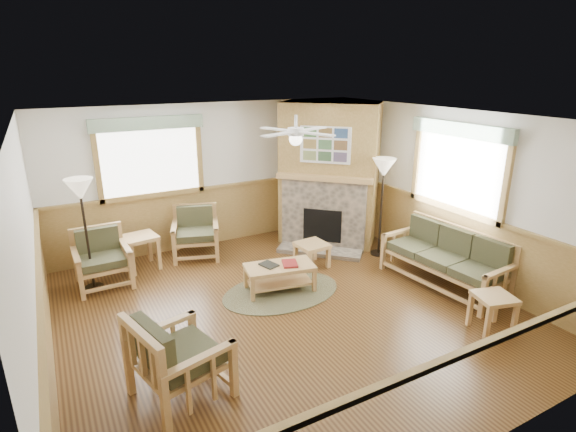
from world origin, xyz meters
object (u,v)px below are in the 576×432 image
floor_lamp_left (87,235)px  end_table_chairs (141,252)px  armchair_back_left (102,259)px  footstool (312,255)px  coffee_table (280,278)px  armchair_back_right (196,233)px  armchair_left (180,356)px  sofa (444,258)px  end_table_sofa (492,313)px  floor_lamp_right (381,208)px

floor_lamp_left → end_table_chairs: bearing=25.5°
armchair_back_left → footstool: 3.41m
coffee_table → armchair_back_left: bearing=158.4°
armchair_back_right → armchair_left: bearing=-91.6°
sofa → coffee_table: (-2.36, 1.07, -0.24)m
end_table_sofa → floor_lamp_right: (0.37, 2.71, 0.65)m
armchair_left → coffee_table: size_ratio=0.91×
end_table_sofa → footstool: bearing=109.3°
coffee_table → end_table_sofa: end_table_sofa is taller
sofa → end_table_chairs: sofa is taller
end_table_chairs → floor_lamp_left: floor_lamp_left is taller
sofa → armchair_back_left: bearing=-123.6°
floor_lamp_right → end_table_sofa: bearing=-97.7°
armchair_back_right → footstool: bearing=-22.6°
sofa → floor_lamp_right: size_ratio=1.09×
armchair_back_right → floor_lamp_right: size_ratio=0.49×
armchair_back_left → footstool: (3.26, -0.99, -0.23)m
end_table_sofa → coffee_table: bearing=129.0°
end_table_chairs → floor_lamp_right: size_ratio=0.33×
sofa → armchair_left: armchair_left is taller
sofa → armchair_left: (-4.35, -0.51, 0.03)m
armchair_back_left → sofa: bearing=-29.9°
armchair_left → end_table_chairs: size_ratio=1.60×
coffee_table → floor_lamp_left: size_ratio=0.59×
coffee_table → armchair_back_right: bearing=121.3°
floor_lamp_left → armchair_left: bearing=-80.0°
coffee_table → end_table_sofa: bearing=-40.2°
armchair_back_left → floor_lamp_left: (-0.17, -0.05, 0.44)m
armchair_left → floor_lamp_left: 3.11m
armchair_back_left → end_table_chairs: armchair_back_left is taller
floor_lamp_left → floor_lamp_right: size_ratio=0.98×
end_table_chairs → armchair_back_left: bearing=-152.0°
floor_lamp_right → footstool: bearing=174.1°
armchair_back_left → end_table_sofa: armchair_back_left is taller
armchair_left → armchair_back_right: bearing=-34.5°
sofa → footstool: size_ratio=4.00×
armchair_left → end_table_chairs: (0.29, 3.43, -0.18)m
end_table_chairs → coffee_table: bearing=-47.3°
end_table_sofa → floor_lamp_left: floor_lamp_left is taller
floor_lamp_left → armchair_back_left: bearing=14.9°
footstool → floor_lamp_left: size_ratio=0.28×
armchair_left → floor_lamp_left: bearing=-4.4°
end_table_sofa → footstool: size_ratio=1.06×
floor_lamp_left → floor_lamp_right: (4.79, -1.08, 0.02)m
footstool → end_table_sofa: bearing=-70.7°
armchair_left → coffee_table: bearing=-65.9°
sofa → armchair_back_left: 5.37m
sofa → floor_lamp_left: size_ratio=1.11×
armchair_back_right → footstool: size_ratio=1.82×
footstool → floor_lamp_right: floor_lamp_right is taller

